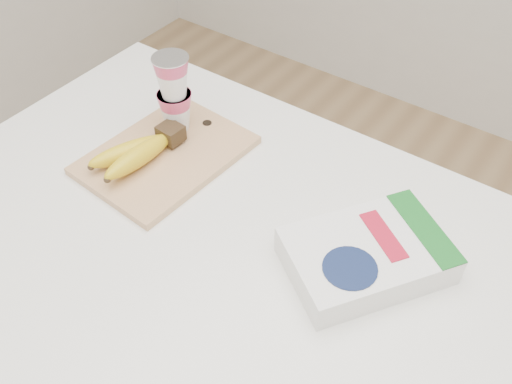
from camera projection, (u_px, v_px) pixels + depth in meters
room at (232, 95)px, 0.73m from camera, size 4.00×4.00×4.00m
cutting_board at (166, 155)px, 1.17m from camera, size 0.26×0.34×0.02m
bananas at (139, 151)px, 1.13m from camera, size 0.11×0.21×0.06m
yogurt_stack at (174, 91)px, 1.16m from camera, size 0.08×0.08×0.17m
cereal_box at (367, 255)px, 0.96m from camera, size 0.29×0.32×0.06m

